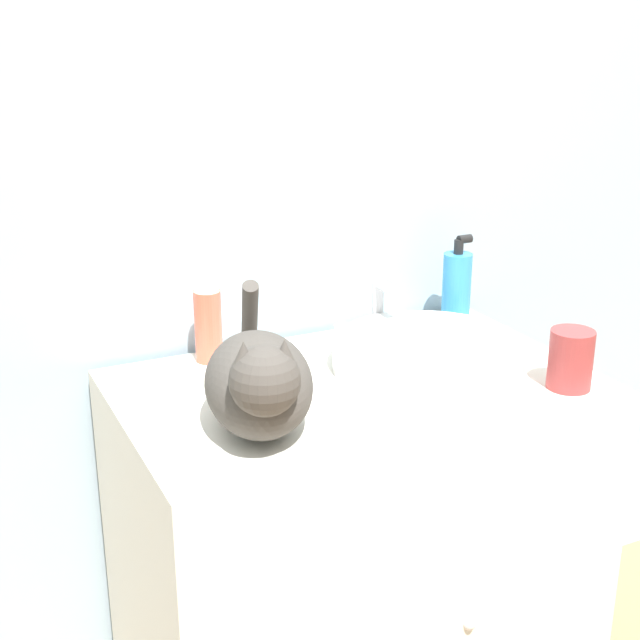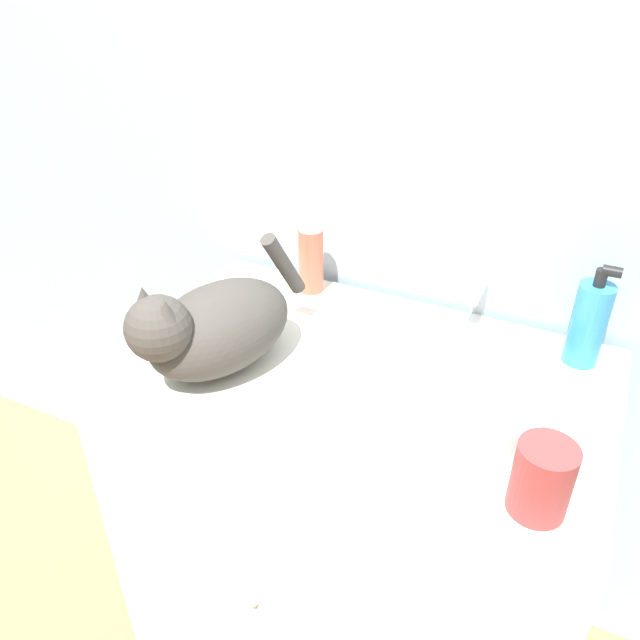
{
  "view_description": "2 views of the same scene",
  "coord_description": "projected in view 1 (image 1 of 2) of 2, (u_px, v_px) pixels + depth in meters",
  "views": [
    {
      "loc": [
        -0.7,
        -1.03,
        1.45
      ],
      "look_at": [
        -0.07,
        0.27,
        0.94
      ],
      "focal_mm": 50.0,
      "sensor_mm": 36.0,
      "label": 1
    },
    {
      "loc": [
        0.32,
        -0.55,
        1.46
      ],
      "look_at": [
        -0.06,
        0.22,
        0.92
      ],
      "focal_mm": 35.0,
      "sensor_mm": 36.0,
      "label": 2
    }
  ],
  "objects": [
    {
      "name": "cat",
      "position": [
        259.0,
        382.0,
        1.39
      ],
      "size": [
        0.24,
        0.38,
        0.21
      ],
      "rotation": [
        0.0,
        0.0,
        -1.87
      ],
      "color": "#47423D",
      "rests_on": "vanity_cabinet"
    },
    {
      "name": "soap_bottle",
      "position": [
        457.0,
        287.0,
        1.88
      ],
      "size": [
        0.06,
        0.06,
        0.19
      ],
      "color": "#338CCC",
      "rests_on": "vanity_cabinet"
    },
    {
      "name": "sink_basin",
      "position": [
        429.0,
        355.0,
        1.65
      ],
      "size": [
        0.36,
        0.36,
        0.05
      ],
      "color": "silver",
      "rests_on": "vanity_cabinet"
    },
    {
      "name": "faucet",
      "position": [
        380.0,
        313.0,
        1.8
      ],
      "size": [
        0.19,
        0.09,
        0.12
      ],
      "color": "silver",
      "rests_on": "vanity_cabinet"
    },
    {
      "name": "vanity_cabinet",
      "position": [
        354.0,
        573.0,
        1.74
      ],
      "size": [
        0.85,
        0.54,
        0.81
      ],
      "color": "silver",
      "rests_on": "ground_plane"
    },
    {
      "name": "spray_bottle",
      "position": [
        208.0,
        318.0,
        1.67
      ],
      "size": [
        0.05,
        0.05,
        0.18
      ],
      "color": "#EF6047",
      "rests_on": "vanity_cabinet"
    },
    {
      "name": "cup",
      "position": [
        571.0,
        359.0,
        1.56
      ],
      "size": [
        0.08,
        0.08,
        0.11
      ],
      "color": "#9E3838",
      "rests_on": "vanity_cabinet"
    },
    {
      "name": "wall_back",
      "position": [
        284.0,
        115.0,
        1.72
      ],
      "size": [
        6.0,
        0.05,
        2.5
      ],
      "color": "#9EB7C6",
      "rests_on": "ground_plane"
    }
  ]
}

